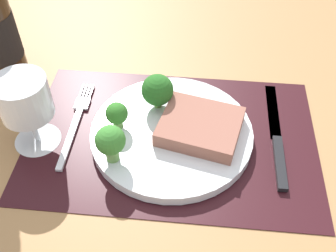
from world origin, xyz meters
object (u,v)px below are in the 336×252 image
at_px(steak, 200,128).
at_px(wine_glass, 25,102).
at_px(plate, 172,133).
at_px(knife, 277,141).
at_px(fork, 76,122).

relative_size(steak, wine_glass, 0.97).
xyz_separation_m(plate, knife, (0.17, 0.01, -0.00)).
relative_size(plate, knife, 1.11).
xyz_separation_m(steak, knife, (0.12, 0.01, -0.03)).
distance_m(steak, knife, 0.12).
bearing_deg(wine_glass, plate, 6.97).
bearing_deg(plate, fork, 174.90).
relative_size(fork, knife, 0.83).
bearing_deg(plate, wine_glass, -173.03).
bearing_deg(plate, steak, -4.76).
bearing_deg(steak, fork, 174.97).
distance_m(steak, fork, 0.21).
xyz_separation_m(knife, wine_glass, (-0.38, -0.03, 0.08)).
xyz_separation_m(steak, fork, (-0.20, 0.02, -0.03)).
height_order(plate, fork, plate).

